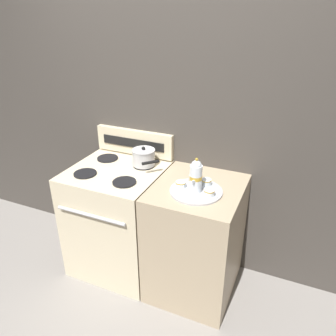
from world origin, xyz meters
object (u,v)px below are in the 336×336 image
object	(u,v)px
teacup_front	(206,183)
teapot	(196,176)
serving_tray	(196,191)
creamer_jug	(193,179)
stove	(119,218)
saucepan	(144,157)
teacup_left	(209,193)
teacup_right	(181,185)

from	to	relation	value
teacup_front	teapot	bearing A→B (deg)	-113.36
serving_tray	creamer_jug	distance (m)	0.10
teacup_front	creamer_jug	bearing A→B (deg)	-173.20
stove	saucepan	world-z (taller)	saucepan
serving_tray	stove	bearing A→B (deg)	173.93
serving_tray	teapot	bearing A→B (deg)	-93.37
teapot	teacup_front	bearing A→B (deg)	66.64
saucepan	teacup_left	size ratio (longest dim) A/B	2.36
saucepan	teacup_left	xyz separation A→B (m)	(0.60, -0.26, -0.04)
stove	teapot	xyz separation A→B (m)	(0.67, -0.09, 0.57)
stove	creamer_jug	distance (m)	0.79
stove	creamer_jug	bearing A→B (deg)	0.41
teacup_right	creamer_jug	world-z (taller)	creamer_jug
teacup_left	teapot	bearing A→B (deg)	164.98
saucepan	creamer_jug	xyz separation A→B (m)	(0.45, -0.14, -0.03)
stove	saucepan	distance (m)	0.56
teacup_front	stove	bearing A→B (deg)	-178.76
serving_tray	creamer_jug	xyz separation A→B (m)	(-0.05, 0.08, 0.04)
teacup_front	teacup_left	bearing A→B (deg)	-65.13
serving_tray	teacup_front	distance (m)	0.10
teacup_left	teacup_front	size ratio (longest dim) A/B	1.00
teacup_left	teacup_front	bearing A→B (deg)	114.87
teacup_front	creamer_jug	size ratio (longest dim) A/B	1.59
saucepan	teacup_front	size ratio (longest dim) A/B	2.36
teacup_front	serving_tray	bearing A→B (deg)	-116.40
teacup_right	creamer_jug	size ratio (longest dim) A/B	1.59
saucepan	teacup_right	world-z (taller)	saucepan
stove	teacup_right	world-z (taller)	teacup_right
creamer_jug	stove	bearing A→B (deg)	-179.59
saucepan	teacup_front	world-z (taller)	saucepan
teapot	teacup_left	world-z (taller)	teapot
teacup_left	creamer_jug	xyz separation A→B (m)	(-0.15, 0.12, 0.01)
stove	serving_tray	xyz separation A→B (m)	(0.67, -0.07, 0.45)
creamer_jug	saucepan	bearing A→B (deg)	162.33
saucepan	teapot	world-z (taller)	teapot
creamer_jug	teacup_right	bearing A→B (deg)	-122.29
teacup_front	creamer_jug	world-z (taller)	creamer_jug
teacup_left	teacup_front	xyz separation A→B (m)	(-0.06, 0.13, 0.00)
teacup_left	teacup_right	distance (m)	0.21
stove	teacup_front	distance (m)	0.86
saucepan	creamer_jug	size ratio (longest dim) A/B	3.74
serving_tray	teacup_left	world-z (taller)	teacup_left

